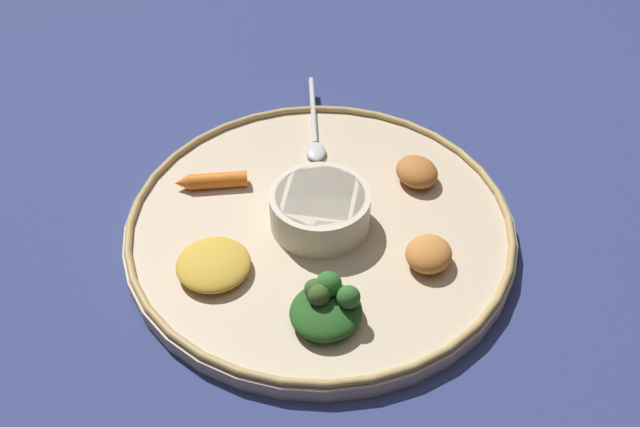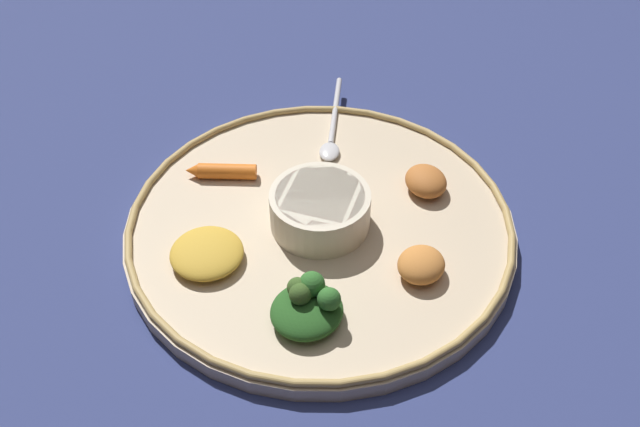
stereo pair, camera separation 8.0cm
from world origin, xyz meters
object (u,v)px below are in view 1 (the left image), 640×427
Objects in this scene: greens_pile at (327,306)px; carrot_near_spoon at (212,181)px; spoon at (314,131)px; center_bowl at (320,208)px.

greens_pile reaches higher than carrot_near_spoon.
greens_pile is 1.01× the size of carrot_near_spoon.
spoon is 1.99× the size of carrot_near_spoon.
center_bowl reaches higher than carrot_near_spoon.
center_bowl is 1.44× the size of carrot_near_spoon.
greens_pile reaches higher than spoon.
greens_pile is at bearing -55.25° from spoon.
carrot_near_spoon is (-0.21, 0.09, -0.01)m from greens_pile.
greens_pile is at bearing -23.48° from carrot_near_spoon.
center_bowl is 0.14m from carrot_near_spoon.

